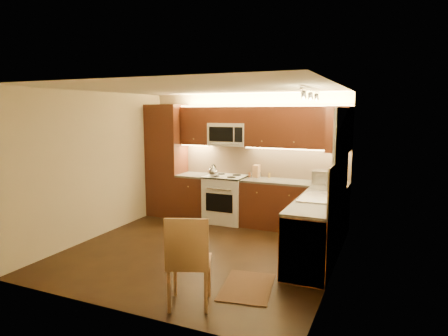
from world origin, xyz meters
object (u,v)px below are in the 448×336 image
at_px(sink, 320,192).
at_px(kettle, 213,171).
at_px(microwave, 229,134).
at_px(toaster_oven, 324,177).
at_px(soap_bottle, 337,189).
at_px(stove, 226,199).
at_px(knife_block, 256,171).
at_px(dining_chair, 189,259).

height_order(sink, kettle, kettle).
xyz_separation_m(microwave, toaster_oven, (1.86, -0.08, -0.71)).
distance_m(toaster_oven, soap_bottle, 0.89).
bearing_deg(stove, knife_block, 20.41).
xyz_separation_m(knife_block, soap_bottle, (1.65, -0.97, -0.04)).
xyz_separation_m(sink, toaster_oven, (-0.14, 1.18, 0.04)).
distance_m(soap_bottle, dining_chair, 2.80).
bearing_deg(toaster_oven, microwave, 173.05).
height_order(microwave, kettle, microwave).
bearing_deg(soap_bottle, microwave, 145.62).
bearing_deg(toaster_oven, dining_chair, -109.92).
xyz_separation_m(microwave, soap_bottle, (2.20, -0.90, -0.74)).
bearing_deg(microwave, sink, -32.21).
bearing_deg(knife_block, kettle, -152.54).
height_order(kettle, knife_block, kettle).
xyz_separation_m(kettle, toaster_oven, (2.05, 0.25, -0.03)).
xyz_separation_m(sink, knife_block, (-1.45, 1.33, 0.04)).
height_order(toaster_oven, dining_chair, toaster_oven).
bearing_deg(dining_chair, toaster_oven, 53.25).
distance_m(sink, kettle, 2.37).
bearing_deg(microwave, toaster_oven, -2.59).
relative_size(soap_bottle, dining_chair, 0.15).
xyz_separation_m(kettle, dining_chair, (1.13, -3.03, -0.51)).
bearing_deg(stove, dining_chair, -73.63).
bearing_deg(kettle, microwave, 71.86).
relative_size(toaster_oven, dining_chair, 0.36).
bearing_deg(knife_block, soap_bottle, -31.79).
distance_m(kettle, dining_chair, 3.28).
distance_m(stove, sink, 2.35).
height_order(stove, sink, sink).
distance_m(microwave, sink, 2.48).
height_order(sink, toaster_oven, toaster_oven).
bearing_deg(stove, toaster_oven, 1.56).
xyz_separation_m(stove, soap_bottle, (2.20, -0.77, 0.52)).
distance_m(toaster_oven, dining_chair, 3.44).
bearing_deg(soap_bottle, sink, -131.49).
xyz_separation_m(kettle, soap_bottle, (2.38, -0.57, -0.06)).
height_order(stove, knife_block, knife_block).
bearing_deg(dining_chair, stove, 85.18).
xyz_separation_m(sink, soap_bottle, (0.20, 0.36, 0.01)).
relative_size(microwave, knife_block, 3.21).
relative_size(stove, dining_chair, 0.87).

